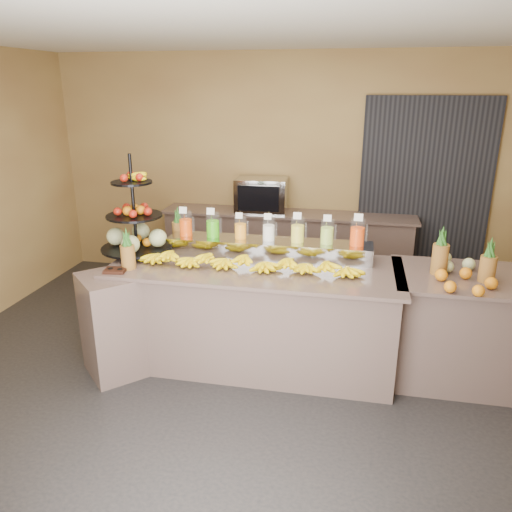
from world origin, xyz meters
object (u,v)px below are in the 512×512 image
(condiment_caddy, at_px, (115,270))
(banana_heap, at_px, (249,260))
(right_fruit_pile, at_px, (462,272))
(oven_warmer, at_px, (262,195))
(pitcher_tray, at_px, (269,248))
(fruit_stand, at_px, (140,229))

(condiment_caddy, bearing_deg, banana_heap, 16.36)
(right_fruit_pile, distance_m, oven_warmer, 2.82)
(pitcher_tray, bearing_deg, oven_warmer, 102.93)
(pitcher_tray, distance_m, condiment_caddy, 1.35)
(banana_heap, relative_size, right_fruit_pile, 4.04)
(right_fruit_pile, bearing_deg, fruit_stand, 176.36)
(banana_heap, bearing_deg, pitcher_tray, 72.69)
(pitcher_tray, height_order, right_fruit_pile, right_fruit_pile)
(fruit_stand, bearing_deg, condiment_caddy, -103.47)
(pitcher_tray, height_order, oven_warmer, oven_warmer)
(banana_heap, distance_m, oven_warmer, 2.04)
(fruit_stand, bearing_deg, banana_heap, -22.71)
(banana_heap, bearing_deg, condiment_caddy, -163.64)
(banana_heap, bearing_deg, fruit_stand, 169.53)
(pitcher_tray, xyz_separation_m, right_fruit_pile, (1.60, -0.33, 0.01))
(banana_heap, distance_m, right_fruit_pile, 1.71)
(pitcher_tray, xyz_separation_m, fruit_stand, (-1.17, -0.15, 0.16))
(pitcher_tray, distance_m, fruit_stand, 1.19)
(condiment_caddy, height_order, oven_warmer, oven_warmer)
(banana_heap, bearing_deg, right_fruit_pile, 0.65)
(banana_heap, relative_size, condiment_caddy, 11.10)
(pitcher_tray, relative_size, fruit_stand, 2.03)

